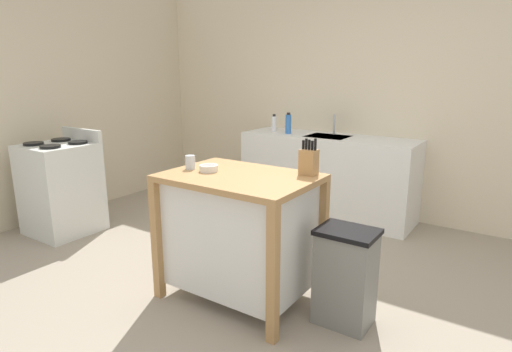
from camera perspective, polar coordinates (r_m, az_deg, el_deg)
The scene contains 13 objects.
ground_plane at distance 3.09m, azimuth -0.75°, elevation -16.55°, with size 6.72×6.72×0.00m, color gray.
wall_back at distance 4.80m, azimuth 15.73°, elevation 10.28°, with size 5.72×0.10×2.60m, color beige.
wall_left at distance 5.35m, azimuth -21.37°, elevation 10.18°, with size 0.10×2.97×2.60m, color beige.
kitchen_island at distance 2.96m, azimuth -2.18°, elevation -7.23°, with size 1.01×0.72×0.89m.
knife_block at distance 2.84m, azimuth 7.10°, elevation 1.98°, with size 0.11×0.09×0.25m.
bowl_ceramic_small at distance 2.95m, azimuth -6.32°, elevation 1.09°, with size 0.13×0.13×0.05m.
drinking_cup at distance 3.03m, azimuth -8.82°, elevation 1.85°, with size 0.07×0.07×0.10m.
trash_bin at distance 2.78m, azimuth 11.90°, elevation -13.08°, with size 0.36×0.28×0.63m.
sink_counter at distance 4.74m, azimuth 9.50°, elevation 0.07°, with size 1.90×0.60×0.88m.
sink_faucet at distance 4.77m, azimuth 10.47°, elevation 6.83°, with size 0.02×0.02×0.22m.
bottle_dish_soap at distance 4.76m, azimuth 4.36°, elevation 7.01°, with size 0.07×0.07×0.23m.
bottle_spray_cleaner at distance 4.93m, azimuth 2.44°, elevation 7.07°, with size 0.05×0.05×0.20m.
stove at distance 4.58m, azimuth -24.69°, elevation -1.45°, with size 0.60×0.60×1.00m.
Camera 1 is at (1.51, -2.18, 1.57)m, focal length 29.78 mm.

